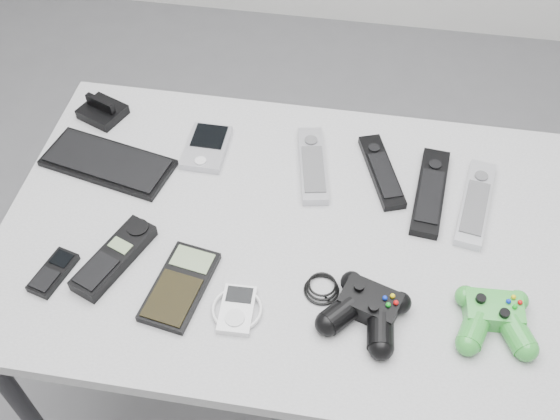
% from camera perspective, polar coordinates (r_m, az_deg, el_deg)
% --- Properties ---
extents(floor, '(3.50, 3.50, 0.00)m').
position_cam_1_polar(floor, '(1.87, -1.32, -14.69)').
color(floor, slate).
rests_on(floor, ground).
extents(desk, '(1.09, 0.70, 0.73)m').
position_cam_1_polar(desk, '(1.28, 1.04, -3.55)').
color(desk, gray).
rests_on(desk, floor).
extents(pda_keyboard, '(0.28, 0.17, 0.02)m').
position_cam_1_polar(pda_keyboard, '(1.38, -14.76, 4.04)').
color(pda_keyboard, black).
rests_on(pda_keyboard, desk).
extents(dock_bracket, '(0.11, 0.10, 0.05)m').
position_cam_1_polar(dock_bracket, '(1.48, -15.28, 8.59)').
color(dock_bracket, black).
rests_on(dock_bracket, desk).
extents(pda, '(0.08, 0.13, 0.02)m').
position_cam_1_polar(pda, '(1.37, -6.41, 5.49)').
color(pda, '#AAAAB1').
rests_on(pda, desk).
extents(remote_silver_a, '(0.09, 0.21, 0.02)m').
position_cam_1_polar(remote_silver_a, '(1.32, 2.87, 3.99)').
color(remote_silver_a, '#AAAAB1').
rests_on(remote_silver_a, desk).
extents(remote_black_a, '(0.11, 0.20, 0.02)m').
position_cam_1_polar(remote_black_a, '(1.33, 8.84, 3.39)').
color(remote_black_a, black).
rests_on(remote_black_a, desk).
extents(remote_black_b, '(0.07, 0.23, 0.02)m').
position_cam_1_polar(remote_black_b, '(1.31, 12.97, 1.61)').
color(remote_black_b, black).
rests_on(remote_black_b, desk).
extents(remote_silver_b, '(0.09, 0.22, 0.02)m').
position_cam_1_polar(remote_silver_b, '(1.31, 16.67, 0.63)').
color(remote_silver_b, '#BBBCC3').
rests_on(remote_silver_b, desk).
extents(mobile_phone, '(0.07, 0.11, 0.02)m').
position_cam_1_polar(mobile_phone, '(1.23, -19.15, -5.15)').
color(mobile_phone, black).
rests_on(mobile_phone, desk).
extents(cordless_handset, '(0.12, 0.19, 0.03)m').
position_cam_1_polar(cordless_handset, '(1.21, -14.24, -4.00)').
color(cordless_handset, black).
rests_on(cordless_handset, desk).
extents(calculator, '(0.11, 0.18, 0.02)m').
position_cam_1_polar(calculator, '(1.16, -8.71, -6.55)').
color(calculator, black).
rests_on(calculator, desk).
extents(mp3_player, '(0.09, 0.10, 0.02)m').
position_cam_1_polar(mp3_player, '(1.12, -3.76, -8.62)').
color(mp3_player, silver).
rests_on(mp3_player, desk).
extents(controller_black, '(0.27, 0.21, 0.05)m').
position_cam_1_polar(controller_black, '(1.11, 7.57, -8.50)').
color(controller_black, black).
rests_on(controller_black, desk).
extents(controller_green, '(0.14, 0.15, 0.05)m').
position_cam_1_polar(controller_green, '(1.15, 18.16, -8.82)').
color(controller_green, '#278925').
rests_on(controller_green, desk).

